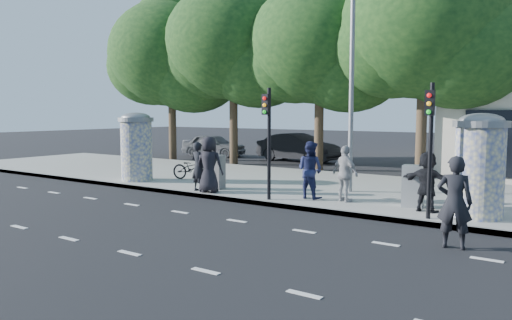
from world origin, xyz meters
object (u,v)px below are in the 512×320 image
Objects in this scene: ped_e at (345,174)px; bicycle at (193,168)px; ped_f at (427,182)px; traffic_pole_near at (268,132)px; ped_b at (198,167)px; ped_c at (310,170)px; traffic_pole_far at (430,136)px; ad_column_left at (136,145)px; ad_column_right at (480,163)px; cabinet_right at (413,186)px; ped_a at (209,164)px; street_lamp at (351,52)px; man_road at (455,202)px; car_left at (214,145)px; cabinet_left at (216,172)px; car_mid at (298,148)px.

ped_e reaches higher than bicycle.
traffic_pole_near is at bearing 19.70° from ped_f.
ped_c reaches higher than ped_b.
ped_e is at bearing 159.30° from traffic_pole_far.
ad_column_left is at bearing 117.18° from bicycle.
ped_b is at bearing -174.39° from ad_column_right.
ped_e is 1.97m from cabinet_right.
cabinet_right is (1.93, 0.33, -0.25)m from ped_e.
ped_a is 3.28m from bicycle.
ped_f is at bearing -31.90° from street_lamp.
ad_column_left is 2.23× the size of cabinet_right.
traffic_pole_near is at bearing -116.23° from street_lamp.
traffic_pole_far is at bearing -67.17° from cabinet_right.
man_road is 3.75m from cabinet_right.
ped_f is at bearing -161.34° from ped_e.
ped_a is 15.23m from car_left.
man_road reaches higher than cabinet_left.
ped_c is 3.58m from ped_f.
cabinet_right is (-0.79, 1.35, -1.49)m from traffic_pole_far.
ped_a reaches higher than ped_e.
ad_column_left is at bearing -162.08° from car_left.
ped_e is 0.95× the size of bicycle.
man_road is (1.34, -2.80, 0.00)m from ped_f.
ped_e is (0.68, -1.81, -3.80)m from street_lamp.
street_lamp is at bearing -47.78° from ped_e.
ped_e reaches higher than ped_b.
man_road is (5.86, -1.90, -1.26)m from traffic_pole_near.
ped_f is 0.39× the size of car_left.
street_lamp is 4.89× the size of ped_f.
ped_e is 1.42× the size of cabinet_right.
ped_c is 5.97m from bicycle.
ped_a is 1.12× the size of ped_b.
cabinet_right reaches higher than bicycle.
ped_e is at bearing -135.36° from car_left.
street_lamp reaches higher than traffic_pole_far.
cabinet_right is at bearing 120.40° from traffic_pole_far.
ad_column_left is at bearing -179.14° from car_mid.
car_left is at bearing 96.12° from car_mid.
ped_c is at bearing 7.70° from ped_f.
man_road is 8.99m from cabinet_left.
car_left is at bearing 115.44° from ad_column_left.
car_mid reaches higher than cabinet_right.
ped_b is at bearing -105.14° from cabinet_left.
street_lamp reaches higher than ad_column_right.
ad_column_right is 0.55× the size of car_mid.
ped_f is 19.80m from car_left.
cabinet_right is at bearing -148.71° from ped_e.
ad_column_right is 0.64× the size of car_left.
street_lamp reaches higher than bicycle.
cabinet_right is (2.61, -1.49, -4.05)m from street_lamp.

